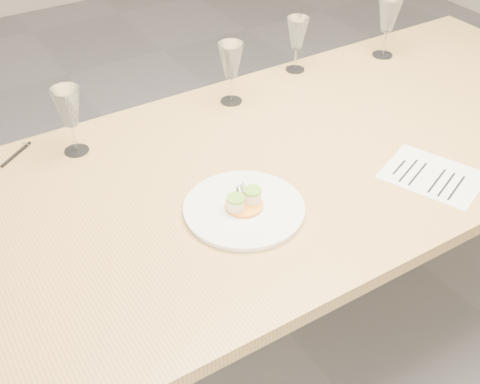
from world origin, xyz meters
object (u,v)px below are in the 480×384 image
ballpoint_pen (16,154)px  wine_glass_1 (68,109)px  wine_glass_2 (231,62)px  dinner_plate (244,208)px  recipe_sheet (433,176)px  dining_table (290,174)px  wine_glass_4 (389,16)px  wine_glass_3 (297,34)px

ballpoint_pen → wine_glass_1: wine_glass_1 is taller
ballpoint_pen → wine_glass_2: 0.71m
dinner_plate → recipe_sheet: bearing=-15.6°
dining_table → wine_glass_2: bearing=87.5°
wine_glass_2 → dinner_plate: bearing=-117.9°
wine_glass_1 → wine_glass_2: 0.54m
dinner_plate → wine_glass_4: size_ratio=1.42×
dinner_plate → wine_glass_4: wine_glass_4 is taller
dinner_plate → recipe_sheet: 0.55m
ballpoint_pen → dinner_plate: bearing=-90.1°
wine_glass_4 → dinner_plate: bearing=-151.8°
dining_table → wine_glass_2: wine_glass_2 is taller
recipe_sheet → wine_glass_3: (0.06, 0.73, 0.14)m
recipe_sheet → wine_glass_4: size_ratio=1.43×
wine_glass_1 → wine_glass_3: size_ratio=1.05×
recipe_sheet → ballpoint_pen: size_ratio=2.86×
ballpoint_pen → wine_glass_1: 0.22m
recipe_sheet → wine_glass_1: bearing=118.7°
ballpoint_pen → wine_glass_3: bearing=-36.6°
dinner_plate → wine_glass_3: wine_glass_3 is taller
dinner_plate → wine_glass_2: size_ratio=1.53×
wine_glass_1 → wine_glass_4: 1.21m
dining_table → dinner_plate: bearing=-150.5°
dining_table → wine_glass_3: size_ratio=12.21×
wine_glass_2 → wine_glass_1: bearing=-178.8°
dinner_plate → wine_glass_3: (0.58, 0.58, 0.13)m
recipe_sheet → wine_glass_4: wine_glass_4 is taller
dining_table → wine_glass_2: (0.02, 0.36, 0.21)m
wine_glass_2 → wine_glass_4: size_ratio=0.93×
recipe_sheet → wine_glass_1: (-0.80, 0.64, 0.14)m
dinner_plate → wine_glass_2: bearing=62.1°
wine_glass_4 → wine_glass_2: bearing=179.7°
ballpoint_pen → dining_table: bearing=-69.2°
wine_glass_2 → ballpoint_pen: bearing=175.0°
dinner_plate → wine_glass_1: wine_glass_1 is taller
wine_glass_2 → wine_glass_3: bearing=13.1°
wine_glass_4 → wine_glass_3: bearing=167.8°
ballpoint_pen → wine_glass_2: wine_glass_2 is taller
wine_glass_2 → wine_glass_4: wine_glass_4 is taller
dining_table → ballpoint_pen: 0.81m
ballpoint_pen → wine_glass_4: size_ratio=0.50×
ballpoint_pen → wine_glass_1: (0.16, -0.07, 0.14)m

